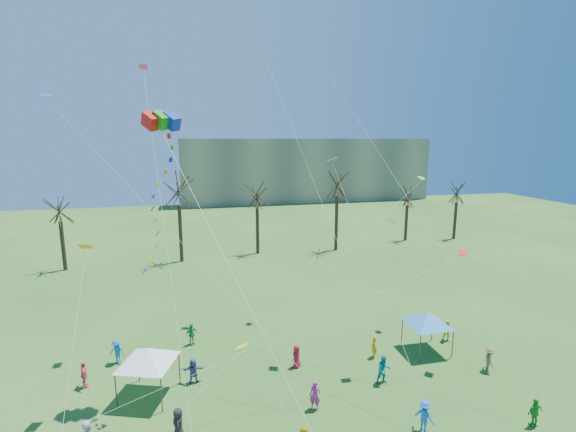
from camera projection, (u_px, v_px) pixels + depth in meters
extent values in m
cube|color=gray|center=(305.00, 169.00, 99.94)|extent=(60.00, 14.00, 15.00)
cylinder|color=black|center=(63.00, 246.00, 45.85)|extent=(0.44, 0.44, 5.69)
cylinder|color=black|center=(181.00, 233.00, 48.99)|extent=(0.44, 0.44, 7.09)
cylinder|color=black|center=(257.00, 230.00, 52.57)|extent=(0.44, 0.44, 6.39)
cylinder|color=black|center=(336.00, 223.00, 54.09)|extent=(0.44, 0.44, 7.40)
cylinder|color=black|center=(406.00, 223.00, 59.51)|extent=(0.44, 0.44, 5.30)
cylinder|color=black|center=(455.00, 221.00, 60.53)|extent=(0.44, 0.44, 5.59)
cube|color=red|center=(150.00, 121.00, 22.03)|extent=(1.13, 1.29, 1.19)
cube|color=#128B15|center=(161.00, 121.00, 22.16)|extent=(1.13, 1.29, 1.19)
cube|color=#0E23B2|center=(172.00, 121.00, 22.29)|extent=(1.13, 1.29, 1.19)
cylinder|color=white|center=(234.00, 276.00, 18.65)|extent=(0.02, 0.02, 18.54)
cylinder|color=#3F3F44|center=(116.00, 392.00, 22.29)|extent=(0.09, 0.09, 2.13)
cylinder|color=#3F3F44|center=(161.00, 395.00, 22.01)|extent=(0.09, 0.09, 2.13)
cylinder|color=#3F3F44|center=(138.00, 365.00, 24.87)|extent=(0.09, 0.09, 2.13)
cylinder|color=#3F3F44|center=(179.00, 368.00, 24.58)|extent=(0.09, 0.09, 2.13)
pyramid|color=white|center=(148.00, 355.00, 23.15)|extent=(3.82, 3.82, 0.91)
cylinder|color=#3F3F44|center=(420.00, 348.00, 27.04)|extent=(0.07, 0.07, 2.01)
cylinder|color=#3F3F44|center=(453.00, 344.00, 27.57)|extent=(0.07, 0.07, 2.01)
cylinder|color=#3F3F44|center=(402.00, 331.00, 29.43)|extent=(0.07, 0.07, 2.01)
cylinder|color=#3F3F44|center=(432.00, 328.00, 29.95)|extent=(0.07, 0.07, 2.01)
pyramid|color=#287AC9|center=(428.00, 319.00, 28.23)|extent=(3.83, 3.83, 0.86)
imported|color=blue|center=(425.00, 416.00, 20.65)|extent=(1.09, 1.26, 1.69)
imported|color=green|center=(535.00, 412.00, 21.03)|extent=(0.94, 0.45, 1.56)
imported|color=black|center=(178.00, 424.00, 20.00)|extent=(0.57, 0.86, 1.74)
imported|color=#AB2A8B|center=(315.00, 395.00, 22.30)|extent=(0.74, 0.67, 1.69)
imported|color=#0A8599|center=(384.00, 370.00, 24.68)|extent=(0.94, 0.75, 1.84)
imported|color=brown|center=(489.00, 359.00, 26.06)|extent=(0.90, 1.15, 1.57)
imported|color=#FF5476|center=(84.00, 375.00, 24.29)|extent=(0.75, 1.05, 1.66)
imported|color=#4A51A0|center=(193.00, 370.00, 24.80)|extent=(1.50, 0.55, 1.59)
imported|color=#B4162A|center=(297.00, 356.00, 26.48)|extent=(0.90, 0.87, 1.55)
imported|color=orange|center=(374.00, 347.00, 27.63)|extent=(0.56, 0.67, 1.59)
imported|color=yellow|center=(447.00, 331.00, 29.87)|extent=(1.00, 0.96, 1.62)
imported|color=#166BB2|center=(117.00, 351.00, 26.93)|extent=(1.26, 1.03, 1.70)
imported|color=#219951|center=(191.00, 334.00, 29.38)|extent=(1.02, 0.87, 1.64)
cube|color=orange|center=(85.00, 246.00, 21.16)|extent=(0.66, 0.75, 0.41)
cylinder|color=white|center=(73.00, 347.00, 18.80)|extent=(0.01, 0.01, 9.98)
cube|color=#F02889|center=(143.00, 67.00, 27.01)|extent=(0.61, 0.75, 0.21)
cylinder|color=white|center=(163.00, 220.00, 22.16)|extent=(0.01, 0.01, 23.15)
cube|color=yellow|center=(242.00, 347.00, 18.23)|extent=(0.67, 0.62, 0.31)
cylinder|color=white|center=(273.00, 392.00, 18.41)|extent=(0.01, 0.01, 4.85)
cube|color=#1985C1|center=(332.00, 159.00, 26.56)|extent=(0.82, 0.73, 0.29)
cylinder|color=white|center=(373.00, 268.00, 23.56)|extent=(0.01, 0.01, 15.14)
cube|color=blue|center=(323.00, 62.00, 33.02)|extent=(0.81, 0.78, 0.24)
cylinder|color=white|center=(406.00, 195.00, 26.98)|extent=(0.01, 0.01, 27.17)
cube|color=red|center=(463.00, 253.00, 25.80)|extent=(0.85, 0.84, 0.23)
cylinder|color=white|center=(301.00, 327.00, 22.55)|extent=(0.01, 0.01, 23.21)
cube|color=#79C12D|center=(421.00, 178.00, 31.55)|extent=(0.53, 0.63, 0.25)
cylinder|color=white|center=(327.00, 270.00, 25.73)|extent=(0.01, 0.01, 23.49)
cube|color=purple|center=(46.00, 95.00, 27.50)|extent=(0.74, 0.85, 0.19)
cylinder|color=white|center=(166.00, 226.00, 24.86)|extent=(0.01, 0.01, 25.75)
cube|color=orange|center=(264.00, 53.00, 32.30)|extent=(0.71, 0.68, 0.37)
cylinder|color=white|center=(316.00, 187.00, 28.45)|extent=(0.01, 0.01, 24.51)
cube|color=#D5239B|center=(391.00, 221.00, 25.22)|extent=(0.59, 0.49, 0.28)
cylinder|color=white|center=(441.00, 287.00, 25.59)|extent=(0.01, 0.01, 10.53)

